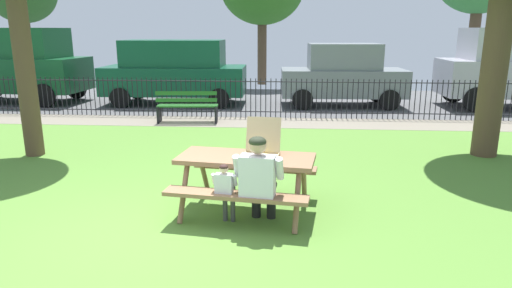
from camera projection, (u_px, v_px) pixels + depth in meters
name	position (u px, v px, depth m)	size (l,w,h in m)	color
ground	(180.00, 187.00, 7.10)	(28.00, 11.68, 0.02)	#578734
cobblestone_walkway	(225.00, 122.00, 12.06)	(28.00, 1.40, 0.01)	gray
street_asphalt	(240.00, 101.00, 15.72)	(28.00, 6.17, 0.01)	#515154
picnic_table_foreground	(246.00, 169.00, 6.01)	(1.98, 1.70, 0.79)	#8F6748
pizza_box_open	(262.00, 150.00, 5.91)	(0.51, 0.59, 0.50)	tan
adult_at_table	(259.00, 178.00, 5.47)	(0.63, 0.63, 1.19)	black
child_at_table	(226.00, 188.00, 5.56)	(0.32, 0.32, 0.83)	#464646
iron_fence_streetside	(228.00, 97.00, 12.60)	(23.61, 0.03, 1.10)	black
park_bench_center	(187.00, 107.00, 11.90)	(1.63, 0.58, 0.85)	#266726
parked_car_far_left	(14.00, 63.00, 15.09)	(4.81, 2.30, 2.46)	#144E28
parked_car_left	(175.00, 71.00, 14.75)	(4.65, 2.05, 2.08)	#104E32
parked_car_center	(343.00, 74.00, 14.38)	(3.96, 1.95, 1.98)	slate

